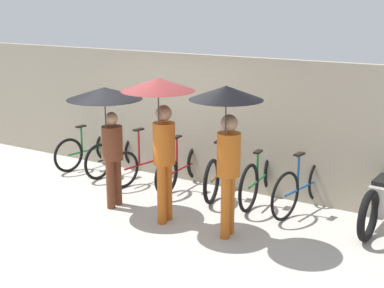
% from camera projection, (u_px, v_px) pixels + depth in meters
% --- Properties ---
extents(ground_plane, '(30.00, 30.00, 0.00)m').
position_uv_depth(ground_plane, '(121.00, 220.00, 7.97)').
color(ground_plane, '#B7B2A8').
extents(back_wall, '(13.55, 0.12, 2.28)m').
position_uv_depth(back_wall, '(194.00, 119.00, 9.43)').
color(back_wall, gray).
rests_on(back_wall, ground).
extents(parked_bicycle_0, '(0.49, 1.62, 0.99)m').
position_uv_depth(parked_bicycle_0, '(90.00, 149.00, 10.47)').
color(parked_bicycle_0, black).
rests_on(parked_bicycle_0, ground).
extents(parked_bicycle_1, '(0.44, 1.70, 1.10)m').
position_uv_depth(parked_bicycle_1, '(118.00, 154.00, 10.09)').
color(parked_bicycle_1, black).
rests_on(parked_bicycle_1, ground).
extents(parked_bicycle_2, '(0.50, 1.72, 1.06)m').
position_uv_depth(parked_bicycle_2, '(147.00, 161.00, 9.66)').
color(parked_bicycle_2, black).
rests_on(parked_bicycle_2, ground).
extents(parked_bicycle_3, '(0.44, 1.68, 1.02)m').
position_uv_depth(parked_bicycle_3, '(183.00, 167.00, 9.33)').
color(parked_bicycle_3, black).
rests_on(parked_bicycle_3, ground).
extents(parked_bicycle_4, '(0.52, 1.76, 1.00)m').
position_uv_depth(parked_bicycle_4, '(221.00, 171.00, 9.01)').
color(parked_bicycle_4, black).
rests_on(parked_bicycle_4, ground).
extents(parked_bicycle_5, '(0.44, 1.85, 1.10)m').
position_uv_depth(parked_bicycle_5, '(261.00, 177.00, 8.65)').
color(parked_bicycle_5, black).
rests_on(parked_bicycle_5, ground).
extents(parked_bicycle_6, '(0.50, 1.80, 0.97)m').
position_uv_depth(parked_bicycle_6, '(304.00, 186.00, 8.25)').
color(parked_bicycle_6, black).
rests_on(parked_bicycle_6, ground).
extents(pedestrian_leading, '(1.13, 1.13, 1.93)m').
position_uv_depth(pedestrian_leading, '(107.00, 110.00, 8.00)').
color(pedestrian_leading, brown).
rests_on(pedestrian_leading, ground).
extents(pedestrian_center, '(1.03, 1.03, 2.15)m').
position_uv_depth(pedestrian_center, '(160.00, 110.00, 7.40)').
color(pedestrian_center, '#B25619').
rests_on(pedestrian_center, ground).
extents(pedestrian_trailing, '(0.96, 0.96, 2.12)m').
position_uv_depth(pedestrian_trailing, '(227.00, 122.00, 6.93)').
color(pedestrian_trailing, '#B25619').
rests_on(pedestrian_trailing, ground).
extents(motorcycle, '(0.58, 1.99, 0.93)m').
position_uv_depth(motorcycle, '(382.00, 199.00, 7.67)').
color(motorcycle, black).
rests_on(motorcycle, ground).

